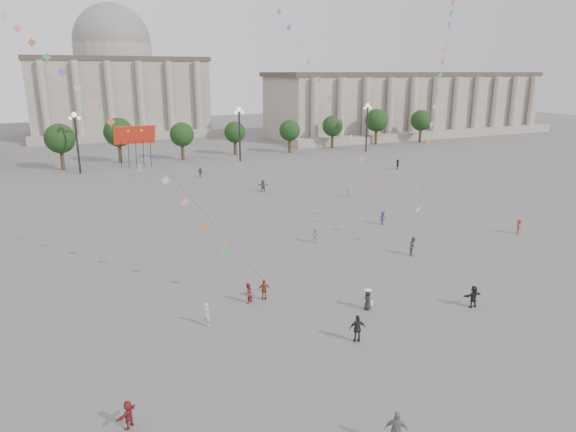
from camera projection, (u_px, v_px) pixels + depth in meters
name	position (u px, v px, depth m)	size (l,w,h in m)	color
ground	(385.00, 328.00, 35.89)	(360.00, 360.00, 0.00)	#595654
hall_east	(409.00, 104.00, 146.17)	(84.00, 26.22, 17.20)	gray
hall_central	(116.00, 83.00, 144.47)	(48.30, 34.30, 35.50)	gray
tree_row	(155.00, 134.00, 102.30)	(137.12, 5.12, 8.00)	#3B2D1D
lamp_post_mid_west	(76.00, 131.00, 88.64)	(2.00, 0.90, 10.65)	#262628
lamp_post_mid_east	(239.00, 124.00, 100.98)	(2.00, 0.90, 10.65)	#262628
lamp_post_far_east	(367.00, 118.00, 113.32)	(2.00, 0.90, 10.65)	#262628
person_crowd_0	(200.00, 172.00, 86.76)	(1.02, 0.43, 1.75)	navy
person_crowd_3	(473.00, 296.00, 38.88)	(1.61, 0.51, 1.73)	black
person_crowd_4	(140.00, 171.00, 87.93)	(1.75, 0.56, 1.89)	white
person_crowd_6	(315.00, 235.00, 53.56)	(1.06, 0.61, 1.64)	slate
person_crowd_7	(349.00, 192.00, 73.20)	(1.47, 0.47, 1.58)	silver
person_crowd_8	(519.00, 227.00, 56.52)	(1.08, 0.62, 1.67)	brown
person_crowd_9	(398.00, 164.00, 94.26)	(1.67, 0.53, 1.80)	black
person_crowd_12	(263.00, 186.00, 76.33)	(1.71, 0.55, 1.85)	#5A5B5F
person_crowd_13	(207.00, 314.00, 36.03)	(0.64, 0.42, 1.75)	silver
tourist_0	(264.00, 290.00, 40.20)	(0.97, 0.40, 1.65)	brown
tourist_1	(358.00, 329.00, 33.84)	(1.12, 0.47, 1.91)	#232429
tourist_2	(128.00, 414.00, 25.68)	(1.39, 0.44, 1.49)	maroon
tourist_3	(397.00, 430.00, 24.25)	(1.13, 0.47, 1.93)	slate
kite_flyer_0	(248.00, 293.00, 39.65)	(0.78, 0.60, 1.60)	maroon
kite_flyer_1	(383.00, 218.00, 60.00)	(1.04, 0.60, 1.61)	navy
kite_flyer_2	(413.00, 246.00, 49.86)	(0.91, 0.71, 1.87)	#5A5B5F
hat_person	(368.00, 299.00, 38.51)	(0.91, 0.84, 1.69)	black
dragon_kite	(137.00, 149.00, 28.34)	(5.98, 2.94, 16.61)	red
kite_train_west	(19.00, 36.00, 48.43)	(26.55, 42.55, 61.99)	#3F3F3F
kite_train_east	(447.00, 41.00, 63.94)	(29.11, 27.78, 54.20)	#3F3F3F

